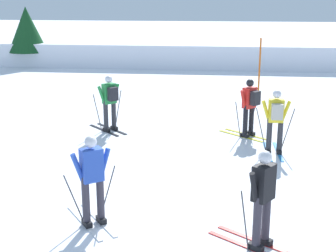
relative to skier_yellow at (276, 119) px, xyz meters
name	(u,v)px	position (x,y,z in m)	size (l,w,h in m)	color
ground_plane	(174,200)	(-2.33, -3.21, -0.96)	(120.00, 120.00, 0.00)	white
far_snow_ridge	(206,51)	(-2.33, 17.21, -0.31)	(80.00, 7.17, 1.29)	white
skier_yellow	(276,119)	(0.00, 0.00, 0.00)	(1.00, 1.61, 1.71)	#237AC6
skier_green	(110,101)	(-4.74, 1.67, 0.00)	(1.39, 1.40, 1.71)	black
skier_red	(250,105)	(-0.58, 1.52, 0.00)	(1.45, 1.33, 1.71)	gold
skier_black	(262,197)	(-0.72, -4.96, -0.04)	(1.51, 1.24, 1.71)	red
skier_blue	(92,178)	(-3.69, -4.45, -0.04)	(1.25, 1.51, 1.71)	silver
trail_marker_pole	(260,67)	(0.13, 7.67, 0.20)	(0.07, 0.07, 2.31)	#C65614
conifer_far_left	(27,29)	(-12.25, 14.28, 1.09)	(2.15, 2.15, 3.29)	#513823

